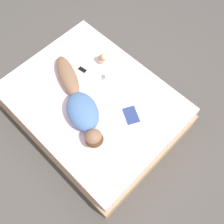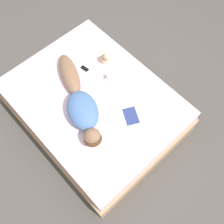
{
  "view_description": "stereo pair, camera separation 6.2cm",
  "coord_description": "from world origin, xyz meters",
  "px_view_note": "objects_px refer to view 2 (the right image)",
  "views": [
    {
      "loc": [
        0.95,
        1.27,
        3.25
      ],
      "look_at": [
        -0.01,
        0.32,
        0.55
      ],
      "focal_mm": 42.0,
      "sensor_mm": 36.0,
      "label": 1
    },
    {
      "loc": [
        0.91,
        1.31,
        3.25
      ],
      "look_at": [
        -0.01,
        0.32,
        0.55
      ],
      "focal_mm": 42.0,
      "sensor_mm": 36.0,
      "label": 2
    }
  ],
  "objects_px": {
    "open_magazine": "(140,114)",
    "coffee_mug": "(110,77)",
    "person": "(80,104)",
    "cell_phone": "(85,69)"
  },
  "relations": [
    {
      "from": "open_magazine",
      "to": "person",
      "type": "bearing_deg",
      "value": -21.99
    },
    {
      "from": "cell_phone",
      "to": "open_magazine",
      "type": "bearing_deg",
      "value": 84.69
    },
    {
      "from": "coffee_mug",
      "to": "cell_phone",
      "type": "bearing_deg",
      "value": -68.84
    },
    {
      "from": "open_magazine",
      "to": "coffee_mug",
      "type": "relative_size",
      "value": 5.31
    },
    {
      "from": "person",
      "to": "open_magazine",
      "type": "relative_size",
      "value": 2.29
    },
    {
      "from": "open_magazine",
      "to": "cell_phone",
      "type": "xyz_separation_m",
      "value": [
        0.06,
        -0.93,
        0.0
      ]
    },
    {
      "from": "person",
      "to": "open_magazine",
      "type": "bearing_deg",
      "value": 152.61
    },
    {
      "from": "open_magazine",
      "to": "coffee_mug",
      "type": "xyz_separation_m",
      "value": [
        -0.07,
        -0.6,
        0.04
      ]
    },
    {
      "from": "person",
      "to": "cell_phone",
      "type": "distance_m",
      "value": 0.56
    },
    {
      "from": "open_magazine",
      "to": "coffee_mug",
      "type": "height_order",
      "value": "coffee_mug"
    }
  ]
}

